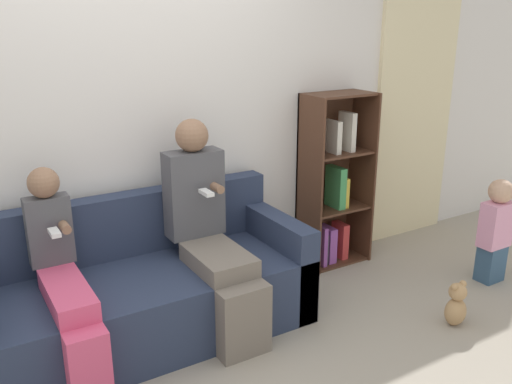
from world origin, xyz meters
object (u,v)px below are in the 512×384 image
bookshelf (332,189)px  teddy_bear (456,305)px  child_seated (65,280)px  toddler_standing (495,229)px  adult_seated (209,227)px  couch (141,295)px

bookshelf → teddy_bear: size_ratio=4.47×
child_seated → teddy_bear: bearing=-19.8°
child_seated → teddy_bear: size_ratio=3.66×
bookshelf → toddler_standing: bearing=-49.0°
bookshelf → teddy_bear: bearing=-86.9°
adult_seated → bookshelf: size_ratio=0.96×
couch → bookshelf: bookshelf is taller
couch → bookshelf: size_ratio=1.51×
child_seated → bookshelf: bearing=10.7°
child_seated → toddler_standing: child_seated is taller
couch → bookshelf: (1.69, 0.28, 0.32)m
child_seated → adult_seated: bearing=3.1°
adult_seated → child_seated: size_ratio=1.17×
child_seated → bookshelf: size_ratio=0.82×
adult_seated → toddler_standing: 2.14m
adult_seated → child_seated: adult_seated is taller
child_seated → teddy_bear: 2.38m
couch → teddy_bear: couch is taller
couch → toddler_standing: size_ratio=2.59×
couch → toddler_standing: (2.48, -0.63, 0.13)m
adult_seated → toddler_standing: bearing=-15.2°
adult_seated → toddler_standing: adult_seated is taller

